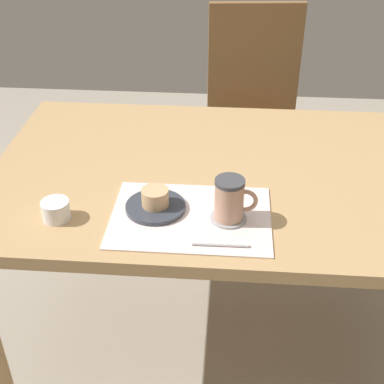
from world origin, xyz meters
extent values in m
cube|color=#9E9384|center=(0.00, 0.00, -0.01)|extent=(4.40, 4.40, 0.02)
cylinder|color=tan|center=(-0.61, 0.37, 0.34)|extent=(0.05, 0.05, 0.67)
cube|color=tan|center=(0.00, 0.00, 0.69)|extent=(1.33, 0.85, 0.04)
cylinder|color=brown|center=(0.31, 0.52, 0.22)|extent=(0.04, 0.04, 0.43)
cylinder|color=brown|center=(-0.04, 0.48, 0.22)|extent=(0.04, 0.04, 0.43)
cylinder|color=brown|center=(0.28, 0.87, 0.22)|extent=(0.04, 0.04, 0.43)
cylinder|color=brown|center=(-0.07, 0.83, 0.22)|extent=(0.04, 0.04, 0.43)
cube|color=brown|center=(0.12, 0.68, 0.45)|extent=(0.46, 0.46, 0.04)
cube|color=brown|center=(0.10, 0.87, 0.71)|extent=(0.39, 0.07, 0.49)
cube|color=silver|center=(-0.08, -0.24, 0.71)|extent=(0.40, 0.29, 0.00)
cylinder|color=#333842|center=(-0.17, -0.21, 0.72)|extent=(0.15, 0.15, 0.01)
cylinder|color=tan|center=(-0.17, -0.21, 0.75)|extent=(0.07, 0.07, 0.05)
cylinder|color=#99999E|center=(0.02, -0.24, 0.71)|extent=(0.09, 0.09, 0.00)
cylinder|color=tan|center=(0.02, -0.24, 0.77)|extent=(0.07, 0.07, 0.10)
cylinder|color=#3D3D42|center=(0.02, -0.24, 0.82)|extent=(0.07, 0.07, 0.01)
torus|color=tan|center=(0.05, -0.24, 0.77)|extent=(0.06, 0.01, 0.06)
cylinder|color=silver|center=(0.00, -0.35, 0.72)|extent=(0.13, 0.01, 0.01)
cylinder|color=white|center=(-0.41, -0.27, 0.73)|extent=(0.07, 0.07, 0.05)
camera|label=1|loc=(0.01, -1.31, 1.50)|focal=50.00mm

